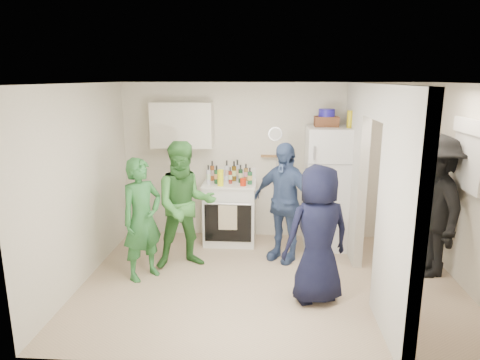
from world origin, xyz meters
name	(u,v)px	position (x,y,z in m)	size (l,w,h in m)	color
floor	(271,282)	(0.00, 0.00, 0.00)	(4.80, 4.80, 0.00)	tan
wall_back	(272,162)	(0.00, 1.70, 1.25)	(4.80, 4.80, 0.00)	silver
wall_front	(274,239)	(0.00, -1.70, 1.25)	(4.80, 4.80, 0.00)	silver
wall_left	(82,185)	(-2.40, 0.00, 1.25)	(3.40, 3.40, 0.00)	silver
wall_right	(475,192)	(2.40, 0.00, 1.25)	(3.40, 3.40, 0.00)	silver
ceiling	(274,84)	(0.00, 0.00, 2.50)	(4.80, 4.80, 0.00)	white
partition_pier_back	(354,171)	(1.20, 1.10, 1.25)	(0.12, 1.20, 2.50)	silver
partition_pier_front	(399,219)	(1.20, -1.10, 1.25)	(0.12, 1.20, 2.50)	silver
partition_header	(379,101)	(1.20, 0.00, 2.30)	(0.12, 1.00, 0.40)	silver
stove	(230,212)	(-0.65, 1.37, 0.49)	(0.82, 0.68, 0.97)	white
upper_cabinet	(182,125)	(-1.40, 1.52, 1.85)	(0.95, 0.34, 0.70)	silver
fridge	(330,188)	(0.90, 1.34, 0.93)	(0.76, 0.74, 1.86)	white
wicker_basket	(326,121)	(0.80, 1.39, 1.93)	(0.35, 0.25, 0.15)	brown
blue_bowl	(327,113)	(0.80, 1.39, 2.06)	(0.24, 0.24, 0.11)	#1E169A
yellow_cup_stack_top	(350,119)	(1.12, 1.24, 1.98)	(0.09, 0.09, 0.25)	gold
wall_clock	(275,134)	(0.05, 1.68, 1.70)	(0.22, 0.22, 0.03)	white
spice_shelf	(272,156)	(0.00, 1.65, 1.35)	(0.35, 0.08, 0.03)	olive
nook_window	(470,155)	(2.38, 0.20, 1.65)	(0.03, 0.70, 0.80)	black
nook_window_frame	(468,155)	(2.36, 0.20, 1.65)	(0.04, 0.76, 0.86)	white
nook_valance	(470,126)	(2.34, 0.20, 2.00)	(0.04, 0.82, 0.18)	white
yellow_cup_stack_stove	(221,178)	(-0.77, 1.15, 1.10)	(0.09, 0.09, 0.25)	#F1F614
red_cup	(243,182)	(-0.43, 1.17, 1.03)	(0.09, 0.09, 0.12)	red
person_green_left	(142,219)	(-1.66, 0.04, 0.80)	(0.58, 0.38, 1.60)	#2D723B
person_green_center	(185,205)	(-1.17, 0.43, 0.88)	(0.85, 0.66, 1.75)	#3C7E37
person_denim	(284,202)	(0.17, 0.75, 0.85)	(1.00, 0.42, 1.71)	#3B5081
person_navy	(318,235)	(0.52, -0.41, 0.82)	(0.80, 0.52, 1.63)	black
person_nook	(433,206)	(2.10, 0.41, 0.94)	(1.21, 0.70, 1.88)	black
bottle_a	(212,171)	(-0.94, 1.49, 1.13)	(0.07, 0.07, 0.31)	brown
bottle_b	(217,174)	(-0.84, 1.30, 1.12)	(0.08, 0.08, 0.28)	#194B24
bottle_c	(227,170)	(-0.71, 1.52, 1.14)	(0.07, 0.07, 0.32)	silver
bottle_d	(230,175)	(-0.63, 1.30, 1.10)	(0.06, 0.06, 0.26)	maroon
bottle_e	(237,170)	(-0.54, 1.56, 1.14)	(0.08, 0.08, 0.33)	#A8ABBA
bottle_f	(241,174)	(-0.48, 1.38, 1.12)	(0.07, 0.07, 0.28)	#11311B
bottle_g	(246,172)	(-0.40, 1.51, 1.11)	(0.07, 0.07, 0.27)	olive
bottle_h	(208,175)	(-0.96, 1.23, 1.13)	(0.06, 0.06, 0.30)	silver
bottle_i	(234,171)	(-0.59, 1.48, 1.13)	(0.07, 0.07, 0.32)	#583F0F
bottle_j	(250,176)	(-0.33, 1.28, 1.10)	(0.07, 0.07, 0.26)	#1F5B32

